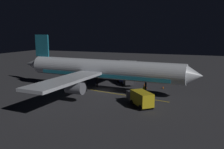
{
  "coord_description": "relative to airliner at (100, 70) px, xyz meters",
  "views": [
    {
      "loc": [
        44.77,
        19.3,
        11.98
      ],
      "look_at": [
        0.0,
        2.0,
        3.5
      ],
      "focal_mm": 38.25,
      "sensor_mm": 36.0,
      "label": 1
    }
  ],
  "objects": [
    {
      "name": "traffic_cone_near_left",
      "position": [
        -5.08,
        8.62,
        -4.09
      ],
      "size": [
        0.5,
        0.5,
        0.55
      ],
      "color": "#EA590F",
      "rests_on": "ground_plane"
    },
    {
      "name": "apron_guide_stripe",
      "position": [
        1.83,
        4.62,
        -4.33
      ],
      "size": [
        4.27,
        20.42,
        0.01
      ],
      "primitive_type": "cube",
      "rotation": [
        0.0,
        0.0,
        -0.2
      ],
      "color": "gold",
      "rests_on": "ground_plane"
    },
    {
      "name": "ground_plane",
      "position": [
        0.04,
        0.62,
        -4.44
      ],
      "size": [
        180.0,
        180.0,
        0.2
      ],
      "primitive_type": "cube",
      "color": "#313135"
    },
    {
      "name": "baggage_truck",
      "position": [
        7.85,
        10.61,
        -3.03
      ],
      "size": [
        6.03,
        5.67,
        2.54
      ],
      "color": "gold",
      "rests_on": "ground_plane"
    },
    {
      "name": "ground_crew_worker",
      "position": [
        0.27,
        9.39,
        -3.45
      ],
      "size": [
        0.4,
        0.4,
        1.74
      ],
      "color": "black",
      "rests_on": "ground_plane"
    },
    {
      "name": "traffic_cone_under_wing",
      "position": [
        -6.14,
        12.12,
        -4.09
      ],
      "size": [
        0.5,
        0.5,
        0.55
      ],
      "color": "#EA590F",
      "rests_on": "ground_plane"
    },
    {
      "name": "traffic_cone_near_right",
      "position": [
        -7.27,
        7.75,
        -4.09
      ],
      "size": [
        0.5,
        0.5,
        0.55
      ],
      "color": "#EA590F",
      "rests_on": "ground_plane"
    },
    {
      "name": "catering_truck",
      "position": [
        -7.36,
        3.04,
        -3.15
      ],
      "size": [
        5.99,
        5.2,
        2.27
      ],
      "color": "navy",
      "rests_on": "ground_plane"
    },
    {
      "name": "airliner",
      "position": [
        0.0,
        0.0,
        0.0
      ],
      "size": [
        38.82,
        40.48,
        11.49
      ],
      "color": "silver",
      "rests_on": "ground_plane"
    },
    {
      "name": "traffic_cone_far",
      "position": [
        -1.57,
        7.24,
        -4.09
      ],
      "size": [
        0.5,
        0.5,
        0.55
      ],
      "color": "#EA590F",
      "rests_on": "ground_plane"
    }
  ]
}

